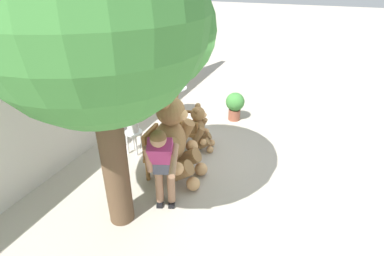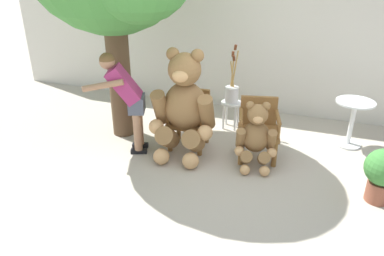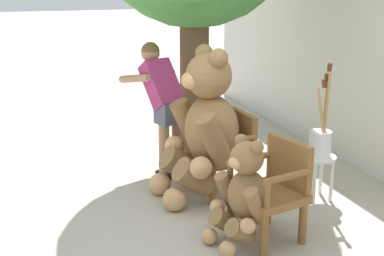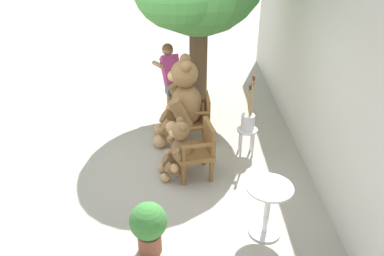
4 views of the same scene
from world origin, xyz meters
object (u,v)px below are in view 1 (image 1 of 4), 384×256
object	(u,v)px
white_stool	(134,136)
teddy_bear_large	(174,139)
wooden_chair_left	(160,152)
patio_tree	(105,17)
wooden_chair_right	(185,126)
potted_plant	(235,104)
round_side_table	(175,98)
brush_bucket	(132,123)
person_visitor	(162,161)
teddy_bear_small	(199,128)

from	to	relation	value
white_stool	teddy_bear_large	bearing A→B (deg)	-111.39
wooden_chair_left	patio_tree	world-z (taller)	patio_tree
patio_tree	wooden_chair_right	bearing A→B (deg)	0.90
wooden_chair_left	potted_plant	size ratio (longest dim) A/B	1.26
teddy_bear_large	round_side_table	xyz separation A→B (m)	(2.30, 1.09, -0.31)
white_stool	round_side_table	bearing A→B (deg)	0.11
round_side_table	wooden_chair_right	bearing A→B (deg)	-147.11
white_stool	brush_bucket	xyz separation A→B (m)	(0.00, 0.00, 0.28)
wooden_chair_right	patio_tree	size ratio (longest dim) A/B	0.21
wooden_chair_left	potted_plant	distance (m)	2.67
wooden_chair_right	person_visitor	size ratio (longest dim) A/B	0.58
brush_bucket	round_side_table	bearing A→B (deg)	0.04
white_stool	patio_tree	size ratio (longest dim) A/B	0.11
wooden_chair_right	patio_tree	xyz separation A→B (m)	(-2.09, -0.03, 2.31)
brush_bucket	wooden_chair_right	bearing A→B (deg)	-53.87
patio_tree	potted_plant	size ratio (longest dim) A/B	5.98
person_visitor	white_stool	bearing A→B (deg)	46.72
wooden_chair_right	potted_plant	bearing A→B (deg)	-20.53
wooden_chair_left	white_stool	xyz separation A→B (m)	(0.43, 0.82, -0.11)
brush_bucket	potted_plant	xyz separation A→B (m)	(2.17, -1.41, -0.24)
round_side_table	white_stool	bearing A→B (deg)	-179.89
teddy_bear_large	white_stool	size ratio (longest dim) A/B	3.37
wooden_chair_left	round_side_table	size ratio (longest dim) A/B	1.19
potted_plant	round_side_table	bearing A→B (deg)	102.06
teddy_bear_large	teddy_bear_small	size ratio (longest dim) A/B	1.65
teddy_bear_small	white_stool	size ratio (longest dim) A/B	2.05
patio_tree	potted_plant	bearing A→B (deg)	-8.64
brush_bucket	wooden_chair_left	bearing A→B (deg)	-117.86
wooden_chair_left	wooden_chair_right	bearing A→B (deg)	-0.08
brush_bucket	potted_plant	distance (m)	2.60
person_visitor	potted_plant	size ratio (longest dim) A/B	2.19
wooden_chair_left	brush_bucket	xyz separation A→B (m)	(0.43, 0.82, 0.18)
wooden_chair_right	person_visitor	xyz separation A→B (m)	(-1.81, -0.47, 0.43)
wooden_chair_left	brush_bucket	size ratio (longest dim) A/B	0.91
round_side_table	patio_tree	xyz separation A→B (m)	(-3.36, -0.86, 2.32)
wooden_chair_left	wooden_chair_right	xyz separation A→B (m)	(1.03, -0.00, 0.00)
teddy_bear_large	round_side_table	size ratio (longest dim) A/B	2.15
teddy_bear_small	round_side_table	distance (m)	1.67
wooden_chair_left	wooden_chair_right	world-z (taller)	same
brush_bucket	potted_plant	bearing A→B (deg)	-32.99
teddy_bear_large	white_stool	xyz separation A→B (m)	(0.42, 1.08, -0.40)
wooden_chair_right	round_side_table	world-z (taller)	wooden_chair_right
patio_tree	wooden_chair_left	bearing A→B (deg)	1.87
wooden_chair_right	round_side_table	distance (m)	1.51
wooden_chair_left	brush_bucket	world-z (taller)	brush_bucket
round_side_table	potted_plant	bearing A→B (deg)	-77.94
white_stool	brush_bucket	distance (m)	0.28
wooden_chair_right	teddy_bear_large	xyz separation A→B (m)	(-1.02, -0.26, 0.30)
wooden_chair_right	teddy_bear_small	bearing A→B (deg)	-84.92
teddy_bear_large	person_visitor	size ratio (longest dim) A/B	1.04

